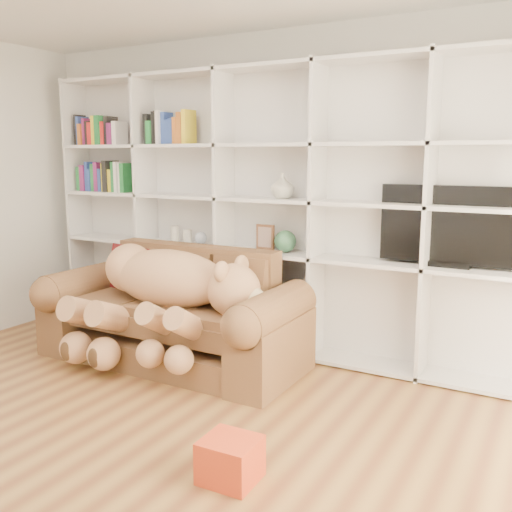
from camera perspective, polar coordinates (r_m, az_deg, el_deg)
The scene contains 14 objects.
floor at distance 3.39m, azimuth -18.60°, elevation -20.01°, with size 5.00×5.00×0.00m, color brown.
wall_back at distance 4.96m, azimuth 2.39°, elevation 6.37°, with size 5.00×0.02×2.70m, color silver.
bookshelf at distance 4.96m, azimuth -0.82°, elevation 5.87°, with size 4.43×0.35×2.40m.
sofa at distance 4.74m, azimuth -8.17°, elevation -6.27°, with size 2.17×0.94×0.91m.
teddy_bear at distance 4.51m, azimuth -9.29°, elevation -3.47°, with size 1.54×0.86×0.89m.
throw_pillow at distance 5.15m, azimuth -12.57°, elevation -1.33°, with size 0.42×0.14×0.42m, color #5E1017.
gift_box at distance 3.13m, azimuth -2.60°, elevation -19.68°, with size 0.28×0.26×0.23m, color red.
tv at distance 4.38m, azimuth 18.82°, elevation 2.79°, with size 1.00×0.18×0.59m.
picture_frame at distance 4.85m, azimuth 0.94°, elevation 1.91°, with size 0.17×0.03×0.21m, color #53311C.
green_vase at distance 4.76m, azimuth 2.94°, elevation 1.48°, with size 0.19×0.19×0.19m, color #2E593B.
figurine_tall at distance 5.37m, azimuth -8.12°, elevation 2.18°, with size 0.08×0.08×0.15m, color beige.
figurine_short at distance 5.28m, azimuth -6.87°, elevation 1.96°, with size 0.08×0.08×0.13m, color beige.
snow_globe at distance 5.20m, azimuth -5.55°, elevation 1.81°, with size 0.11×0.11×0.11m, color silver.
shelf_vase at distance 4.73m, azimuth 2.67°, elevation 7.01°, with size 0.20×0.20×0.21m, color beige.
Camera 1 is at (2.24, -1.92, 1.67)m, focal length 40.00 mm.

